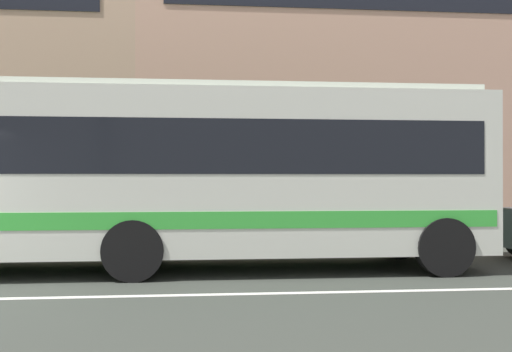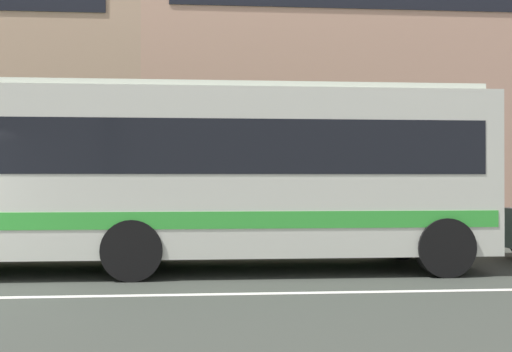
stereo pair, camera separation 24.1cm
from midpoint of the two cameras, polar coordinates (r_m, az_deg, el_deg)
The scene contains 3 objects.
hedge_row_far at distance 15.37m, azimuth -14.16°, elevation -4.47°, with size 18.12×1.10×1.06m, color #235523.
apartment_block_right at distance 25.77m, azimuth 14.58°, elevation 11.68°, with size 20.15×11.65×13.99m.
transit_bus at distance 11.33m, azimuth -6.62°, elevation 0.54°, with size 11.12×2.69×3.30m.
Camera 2 is at (4.81, -8.88, 1.65)m, focal length 43.38 mm.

